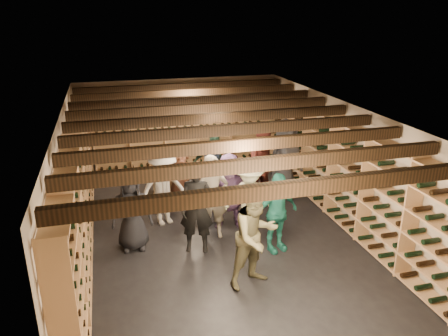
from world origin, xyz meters
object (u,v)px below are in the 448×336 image
person_9 (163,188)px  person_10 (214,165)px  crate_loose (265,190)px  person_3 (249,199)px  person_7 (212,197)px  person_12 (285,159)px  person_5 (181,177)px  person_4 (276,213)px  person_0 (132,211)px  person_1 (197,209)px  person_2 (255,236)px  person_11 (229,191)px  person_8 (264,167)px  person_6 (212,178)px  crate_stack_right (165,186)px  crate_stack_left (165,183)px

person_9 → person_10: bearing=17.5°
crate_loose → person_3: size_ratio=0.32×
person_7 → person_3: bearing=-5.4°
person_7 → person_12: bearing=41.4°
person_5 → person_12: (2.42, 0.00, 0.20)m
person_3 → person_4: bearing=-42.4°
person_0 → person_1: size_ratio=0.90×
person_2 → person_12: size_ratio=0.91×
person_1 → person_2: size_ratio=0.98×
person_11 → person_12: (1.63, 1.05, 0.17)m
person_3 → person_8: bearing=81.4°
person_6 → person_10: size_ratio=0.88×
person_0 → person_5: 1.84m
person_8 → person_9: size_ratio=1.13×
person_2 → crate_stack_right: bearing=85.8°
crate_loose → person_1: bearing=-134.9°
crate_stack_right → person_7: person_7 is taller
person_2 → person_5: bearing=83.0°
person_9 → person_11: size_ratio=1.03×
person_1 → person_4: size_ratio=1.11×
person_9 → person_12: person_12 is taller
person_3 → person_7: size_ratio=0.94×
person_0 → person_3: 2.20m
person_11 → person_5: bearing=141.9°
person_4 → person_11: size_ratio=0.98×
crate_loose → person_5: size_ratio=0.34×
person_1 → person_8: person_8 is taller
person_6 → person_12: size_ratio=0.79×
person_9 → crate_stack_right: bearing=64.0°
person_3 → person_5: size_ratio=1.04×
person_3 → person_5: 1.87m
crate_stack_right → crate_loose: 2.40m
crate_loose → person_2: size_ratio=0.29×
person_2 → person_4: (0.70, 0.88, -0.11)m
person_8 → person_12: person_12 is taller
crate_stack_right → person_11: 1.96m
person_5 → person_9: 0.77m
crate_stack_left → person_11: bearing=-63.1°
person_9 → person_6: bearing=1.5°
person_1 → person_11: 1.13m
crate_stack_left → person_1: person_1 is taller
person_2 → person_11: person_2 is taller
crate_stack_right → person_10: 1.24m
crate_stack_left → person_2: (0.87, -4.04, 0.60)m
crate_stack_left → person_2: bearing=-77.8°
person_4 → person_11: person_11 is taller
person_3 → crate_stack_right: bearing=145.6°
person_7 → person_8: bearing=44.5°
person_3 → person_9: 1.77m
person_1 → person_12: bearing=52.1°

